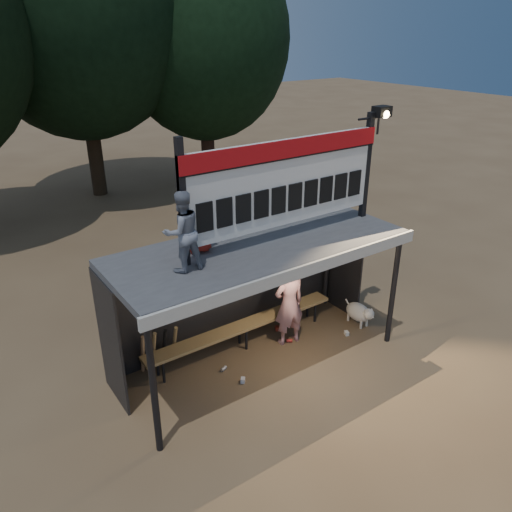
% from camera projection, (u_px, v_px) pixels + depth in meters
% --- Properties ---
extents(ground, '(80.00, 80.00, 0.00)m').
position_uv_depth(ground, '(260.00, 360.00, 9.13)').
color(ground, brown).
rests_on(ground, ground).
extents(player, '(0.66, 0.47, 1.68)m').
position_uv_depth(player, '(289.00, 304.00, 9.33)').
color(player, silver).
rests_on(player, ground).
extents(child_a, '(0.59, 0.46, 1.20)m').
position_uv_depth(child_a, '(182.00, 232.00, 7.04)').
color(child_a, slate).
rests_on(child_a, dugout_shelter).
extents(child_b, '(0.57, 0.40, 1.08)m').
position_uv_depth(child_b, '(197.00, 219.00, 7.69)').
color(child_b, '#A72419').
rests_on(child_b, dugout_shelter).
extents(dugout_shelter, '(5.10, 2.08, 2.32)m').
position_uv_depth(dugout_shelter, '(252.00, 265.00, 8.54)').
color(dugout_shelter, '#3D3D3F').
rests_on(dugout_shelter, ground).
extents(scoreboard_assembly, '(4.10, 0.27, 1.99)m').
position_uv_depth(scoreboard_assembly, '(289.00, 179.00, 8.02)').
color(scoreboard_assembly, black).
rests_on(scoreboard_assembly, dugout_shelter).
extents(bench, '(4.00, 0.35, 0.48)m').
position_uv_depth(bench, '(243.00, 327.00, 9.36)').
color(bench, '#987948').
rests_on(bench, ground).
extents(tree_mid, '(7.22, 7.22, 10.36)m').
position_uv_depth(tree_mid, '(75.00, 5.00, 15.64)').
color(tree_mid, black).
rests_on(tree_mid, ground).
extents(tree_right, '(6.08, 6.08, 8.72)m').
position_uv_depth(tree_right, '(203.00, 38.00, 17.38)').
color(tree_right, black).
rests_on(tree_right, ground).
extents(dog, '(0.36, 0.81, 0.49)m').
position_uv_depth(dog, '(360.00, 312.00, 10.12)').
color(dog, beige).
rests_on(dog, ground).
extents(bats, '(0.68, 0.35, 0.84)m').
position_uv_depth(bats, '(159.00, 348.00, 8.74)').
color(bats, '#9C7048').
rests_on(bats, ground).
extents(litter, '(2.70, 1.07, 0.08)m').
position_uv_depth(litter, '(278.00, 349.00, 9.39)').
color(litter, '#A42D1C').
rests_on(litter, ground).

